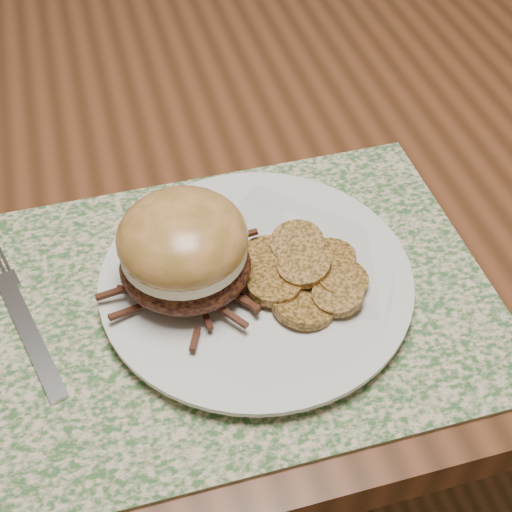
{
  "coord_description": "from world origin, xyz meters",
  "views": [
    {
      "loc": [
        -0.03,
        -0.64,
        1.24
      ],
      "look_at": [
        0.08,
        -0.24,
        0.79
      ],
      "focal_mm": 50.0,
      "sensor_mm": 36.0,
      "label": 1
    }
  ],
  "objects_px": {
    "dining_table": "(138,192)",
    "fork": "(22,318)",
    "pork_sandwich": "(184,249)",
    "dinner_plate": "(256,281)"
  },
  "relations": [
    {
      "from": "dining_table",
      "to": "pork_sandwich",
      "type": "distance_m",
      "value": 0.28
    },
    {
      "from": "pork_sandwich",
      "to": "fork",
      "type": "height_order",
      "value": "pork_sandwich"
    },
    {
      "from": "pork_sandwich",
      "to": "fork",
      "type": "xyz_separation_m",
      "value": [
        -0.14,
        0.01,
        -0.06
      ]
    },
    {
      "from": "dinner_plate",
      "to": "fork",
      "type": "distance_m",
      "value": 0.2
    },
    {
      "from": "pork_sandwich",
      "to": "fork",
      "type": "bearing_deg",
      "value": -159.75
    },
    {
      "from": "dining_table",
      "to": "fork",
      "type": "height_order",
      "value": "fork"
    },
    {
      "from": "dining_table",
      "to": "fork",
      "type": "distance_m",
      "value": 0.28
    },
    {
      "from": "dining_table",
      "to": "pork_sandwich",
      "type": "xyz_separation_m",
      "value": [
        0.02,
        -0.24,
        0.14
      ]
    },
    {
      "from": "dining_table",
      "to": "fork",
      "type": "relative_size",
      "value": 8.16
    },
    {
      "from": "dining_table",
      "to": "dinner_plate",
      "type": "height_order",
      "value": "dinner_plate"
    }
  ]
}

